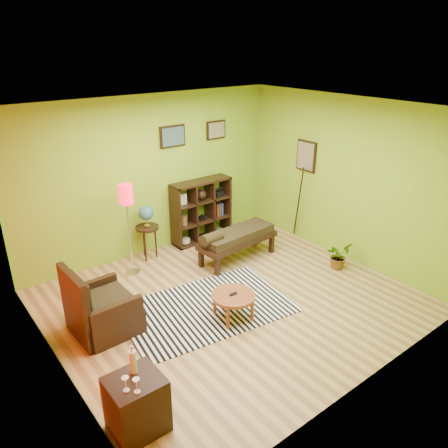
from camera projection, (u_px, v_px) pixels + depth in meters
ground at (231, 300)px, 6.56m from camera, size 5.00×5.00×0.00m
room_shell at (226, 187)px, 5.81m from camera, size 5.04×4.54×2.82m
zebra_rug at (206, 308)px, 6.36m from camera, size 2.58×1.84×0.01m
coffee_table at (233, 298)px, 6.03m from camera, size 0.61×0.61×0.40m
armchair at (100, 312)px, 5.76m from camera, size 0.83×0.84×0.98m
side_cabinet at (137, 404)px, 4.29m from camera, size 0.52×0.48×0.93m
floor_lamp at (126, 203)px, 6.83m from camera, size 0.23×0.23×1.55m
globe_table at (146, 219)px, 7.53m from camera, size 0.41×0.41×0.99m
cube_shelf at (202, 211)px, 8.32m from camera, size 1.20×0.35×1.20m
bench at (236, 237)px, 7.58m from camera, size 1.53×0.62×0.69m
potted_plant at (338, 258)px, 7.43m from camera, size 0.44×0.48×0.35m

